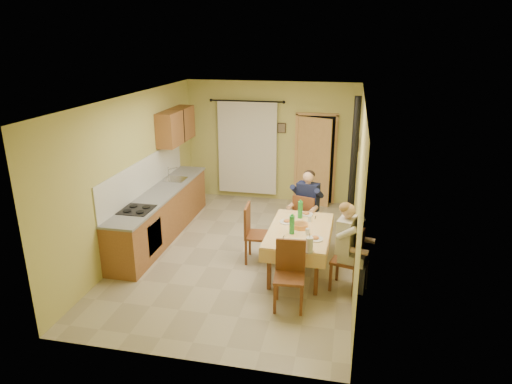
% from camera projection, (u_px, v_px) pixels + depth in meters
% --- Properties ---
extents(floor, '(4.00, 6.00, 0.01)m').
position_uv_depth(floor, '(242.00, 252.00, 8.36)').
color(floor, tan).
rests_on(floor, ground).
extents(room_shell, '(4.04, 6.04, 2.82)m').
position_uv_depth(room_shell, '(240.00, 156.00, 7.77)').
color(room_shell, '#C2BC64').
rests_on(room_shell, ground).
extents(kitchen_run, '(0.64, 3.64, 1.56)m').
position_uv_depth(kitchen_run, '(161.00, 213.00, 8.91)').
color(kitchen_run, brown).
rests_on(kitchen_run, ground).
extents(upper_cabinets, '(0.35, 1.40, 0.70)m').
position_uv_depth(upper_cabinets, '(176.00, 126.00, 9.66)').
color(upper_cabinets, brown).
rests_on(upper_cabinets, room_shell).
extents(curtain, '(1.70, 0.07, 2.22)m').
position_uv_depth(curtain, '(247.00, 148.00, 10.74)').
color(curtain, black).
rests_on(curtain, ground).
extents(doorway, '(0.96, 0.34, 2.15)m').
position_uv_depth(doorway, '(314.00, 160.00, 10.51)').
color(doorway, black).
rests_on(doorway, ground).
extents(dining_table, '(1.03, 1.68, 0.76)m').
position_uv_depth(dining_table, '(299.00, 250.00, 7.58)').
color(dining_table, '#EDC07B').
rests_on(dining_table, ground).
extents(tableware, '(0.78, 1.65, 0.33)m').
position_uv_depth(tableware, '(300.00, 228.00, 7.34)').
color(tableware, white).
rests_on(tableware, dining_table).
extents(chair_far, '(0.52, 0.52, 0.98)m').
position_uv_depth(chair_far, '(306.00, 228.00, 8.67)').
color(chair_far, brown).
rests_on(chair_far, ground).
extents(chair_near, '(0.46, 0.46, 0.99)m').
position_uv_depth(chair_near, '(289.00, 289.00, 6.59)').
color(chair_near, brown).
rests_on(chair_near, ground).
extents(chair_right, '(0.51, 0.51, 0.98)m').
position_uv_depth(chair_right, '(347.00, 272.00, 7.07)').
color(chair_right, brown).
rests_on(chair_right, ground).
extents(chair_left, '(0.48, 0.48, 1.02)m').
position_uv_depth(chair_left, '(258.00, 245.00, 7.96)').
color(chair_left, brown).
rests_on(chair_left, ground).
extents(man_far, '(0.64, 0.56, 1.39)m').
position_uv_depth(man_far, '(307.00, 199.00, 8.49)').
color(man_far, '#141938').
rests_on(man_far, chair_far).
extents(man_right, '(0.55, 0.64, 1.39)m').
position_uv_depth(man_right, '(348.00, 237.00, 6.89)').
color(man_right, beige).
rests_on(man_right, chair_right).
extents(stove_flue, '(0.24, 0.24, 2.80)m').
position_uv_depth(stove_flue, '(351.00, 196.00, 8.21)').
color(stove_flue, black).
rests_on(stove_flue, ground).
extents(picture_back, '(0.19, 0.03, 0.23)m').
position_uv_depth(picture_back, '(282.00, 128.00, 10.49)').
color(picture_back, black).
rests_on(picture_back, room_shell).
extents(picture_right, '(0.03, 0.31, 0.21)m').
position_uv_depth(picture_right, '(358.00, 144.00, 8.49)').
color(picture_right, brown).
rests_on(picture_right, room_shell).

